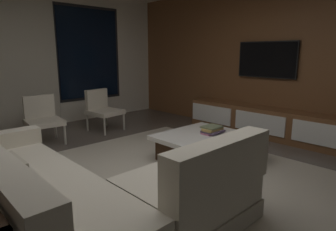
{
  "coord_description": "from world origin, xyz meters",
  "views": [
    {
      "loc": [
        -1.94,
        -2.35,
        1.46
      ],
      "look_at": [
        0.65,
        0.38,
        0.65
      ],
      "focal_mm": 31.14,
      "sensor_mm": 36.0,
      "label": 1
    }
  ],
  "objects_px": {
    "accent_chair_near_window": "(102,108)",
    "book_stack_on_coffee_table": "(212,130)",
    "sectional_couch": "(77,195)",
    "coffee_table": "(207,148)",
    "mounted_tv": "(267,60)",
    "media_console": "(268,123)",
    "accent_chair_by_curtain": "(42,117)"
  },
  "relations": [
    {
      "from": "sectional_couch",
      "to": "accent_chair_near_window",
      "type": "relative_size",
      "value": 3.21
    },
    {
      "from": "accent_chair_by_curtain",
      "to": "coffee_table",
      "type": "bearing_deg",
      "value": -61.96
    },
    {
      "from": "accent_chair_near_window",
      "to": "media_console",
      "type": "bearing_deg",
      "value": -53.09
    },
    {
      "from": "sectional_couch",
      "to": "book_stack_on_coffee_table",
      "type": "distance_m",
      "value": 2.19
    },
    {
      "from": "media_console",
      "to": "mounted_tv",
      "type": "xyz_separation_m",
      "value": [
        0.18,
        0.2,
        1.1
      ]
    },
    {
      "from": "sectional_couch",
      "to": "accent_chair_by_curtain",
      "type": "bearing_deg",
      "value": 74.64
    },
    {
      "from": "sectional_couch",
      "to": "accent_chair_by_curtain",
      "type": "height_order",
      "value": "sectional_couch"
    },
    {
      "from": "coffee_table",
      "to": "accent_chair_by_curtain",
      "type": "bearing_deg",
      "value": 118.04
    },
    {
      "from": "accent_chair_near_window",
      "to": "book_stack_on_coffee_table",
      "type": "bearing_deg",
      "value": -83.16
    },
    {
      "from": "accent_chair_near_window",
      "to": "accent_chair_by_curtain",
      "type": "bearing_deg",
      "value": -177.98
    },
    {
      "from": "sectional_couch",
      "to": "accent_chair_near_window",
      "type": "distance_m",
      "value": 3.29
    },
    {
      "from": "media_console",
      "to": "accent_chair_by_curtain",
      "type": "bearing_deg",
      "value": 141.08
    },
    {
      "from": "book_stack_on_coffee_table",
      "to": "accent_chair_near_window",
      "type": "distance_m",
      "value": 2.45
    },
    {
      "from": "accent_chair_near_window",
      "to": "media_console",
      "type": "height_order",
      "value": "accent_chair_near_window"
    },
    {
      "from": "coffee_table",
      "to": "accent_chair_near_window",
      "type": "distance_m",
      "value": 2.48
    },
    {
      "from": "mounted_tv",
      "to": "accent_chair_by_curtain",
      "type": "bearing_deg",
      "value": 145.05
    },
    {
      "from": "accent_chair_near_window",
      "to": "accent_chair_by_curtain",
      "type": "height_order",
      "value": "same"
    },
    {
      "from": "coffee_table",
      "to": "mounted_tv",
      "type": "height_order",
      "value": "mounted_tv"
    },
    {
      "from": "sectional_couch",
      "to": "media_console",
      "type": "height_order",
      "value": "sectional_couch"
    },
    {
      "from": "media_console",
      "to": "accent_chair_near_window",
      "type": "bearing_deg",
      "value": 126.91
    },
    {
      "from": "coffee_table",
      "to": "media_console",
      "type": "relative_size",
      "value": 0.37
    },
    {
      "from": "mounted_tv",
      "to": "coffee_table",
      "type": "bearing_deg",
      "value": -173.83
    },
    {
      "from": "sectional_couch",
      "to": "mounted_tv",
      "type": "distance_m",
      "value": 4.07
    },
    {
      "from": "sectional_couch",
      "to": "book_stack_on_coffee_table",
      "type": "bearing_deg",
      "value": 7.0
    },
    {
      "from": "coffee_table",
      "to": "media_console",
      "type": "distance_m",
      "value": 1.7
    },
    {
      "from": "accent_chair_near_window",
      "to": "coffee_table",
      "type": "bearing_deg",
      "value": -86.68
    },
    {
      "from": "coffee_table",
      "to": "book_stack_on_coffee_table",
      "type": "height_order",
      "value": "book_stack_on_coffee_table"
    },
    {
      "from": "coffee_table",
      "to": "accent_chair_near_window",
      "type": "xyz_separation_m",
      "value": [
        -0.14,
        2.46,
        0.25
      ]
    },
    {
      "from": "sectional_couch",
      "to": "media_console",
      "type": "bearing_deg",
      "value": 3.7
    },
    {
      "from": "book_stack_on_coffee_table",
      "to": "accent_chair_by_curtain",
      "type": "xyz_separation_m",
      "value": [
        -1.44,
        2.39,
        0.02
      ]
    },
    {
      "from": "accent_chair_by_curtain",
      "to": "mounted_tv",
      "type": "xyz_separation_m",
      "value": [
        3.17,
        -2.22,
        0.92
      ]
    },
    {
      "from": "coffee_table",
      "to": "sectional_couch",
      "type": "bearing_deg",
      "value": -173.35
    }
  ]
}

